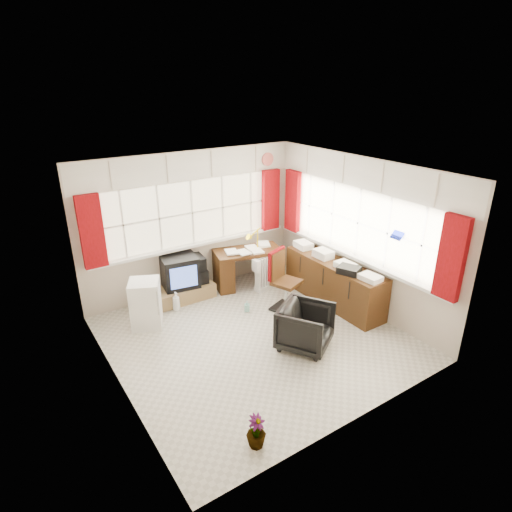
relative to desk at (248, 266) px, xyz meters
The scene contains 20 objects.
ground 1.84m from the desk, 119.02° to the right, with size 4.00×4.00×0.00m, color beige.
room_walls 2.11m from the desk, 119.02° to the right, with size 4.00×4.00×4.00m.
window_back 1.10m from the desk, 157.02° to the left, with size 3.70×0.12×3.60m.
window_right 1.98m from the desk, 55.76° to the right, with size 0.12×3.70×3.60m.
curtains 1.25m from the desk, 85.41° to the right, with size 3.83×3.83×1.15m.
overhead_cabinets 1.96m from the desk, 79.78° to the right, with size 3.98×3.98×0.48m.
desk is the anchor object (origin of this frame).
desk_lamp 0.63m from the desk, 12.83° to the right, with size 0.15×0.13×0.41m.
task_chair 1.04m from the desk, 90.19° to the right, with size 0.56×0.57×1.03m.
office_chair 2.18m from the desk, 100.46° to the right, with size 0.69×0.71×0.65m, color black.
radiator 0.39m from the desk, 62.86° to the right, with size 0.45×0.24×0.64m.
credenza 1.62m from the desk, 58.08° to the right, with size 0.50×2.00×0.85m.
file_tray 2.00m from the desk, 68.06° to the right, with size 0.26×0.33×0.11m, color black.
tv_bench 1.45m from the desk, behind, with size 1.40×0.50×0.25m, color olive.
crt_tv 1.29m from the desk, behind, with size 0.67×0.64×0.54m.
hifi_stack 1.15m from the desk, 168.63° to the left, with size 0.71×0.50×0.47m.
mini_fridge 2.11m from the desk, behind, with size 0.59×0.60×0.76m.
spray_bottle_a 1.53m from the desk, behind, with size 0.13×0.13×0.33m, color white.
spray_bottle_b 1.03m from the desk, 123.60° to the right, with size 0.08×0.09×0.18m, color #93DCCB.
flower_vase 3.82m from the desk, 121.27° to the right, with size 0.21×0.21×0.38m, color black.
Camera 1 is at (-2.99, -4.52, 3.59)m, focal length 30.00 mm.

